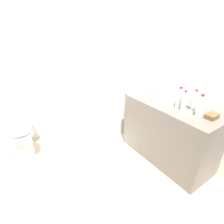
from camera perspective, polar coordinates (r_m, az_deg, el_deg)
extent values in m
plane|color=#C1AD8E|center=(2.48, -9.88, -19.69)|extent=(3.95, 3.95, 0.00)
cube|color=silver|center=(3.00, -22.83, 14.69)|extent=(3.35, 0.10, 2.51)
cube|color=silver|center=(2.73, 18.84, 14.29)|extent=(0.10, 2.86, 2.51)
cube|color=silver|center=(3.17, -6.52, -1.79)|extent=(1.45, 0.72, 0.55)
cube|color=white|center=(3.06, -6.75, 2.10)|extent=(1.19, 0.52, 0.09)
cylinder|color=#A2A2A7|center=(3.30, 1.86, 5.70)|extent=(0.09, 0.03, 0.03)
cylinder|color=#A2A2A7|center=(3.22, -8.17, 13.01)|extent=(0.21, 0.03, 0.44)
cylinder|color=#A2A2A7|center=(3.09, -16.63, 7.82)|extent=(0.32, 0.03, 0.03)
cube|color=white|center=(2.74, -5.14, -1.13)|extent=(0.22, 0.03, 0.20)
cylinder|color=white|center=(2.92, -26.78, -9.47)|extent=(0.27, 0.27, 0.39)
ellipsoid|color=white|center=(2.78, -27.34, -6.68)|extent=(0.36, 0.40, 0.14)
ellipsoid|color=white|center=(2.74, -27.71, -5.22)|extent=(0.34, 0.38, 0.02)
cube|color=white|center=(2.91, -29.08, -2.33)|extent=(0.41, 0.20, 0.29)
cylinder|color=#B9B9BE|center=(2.85, -29.73, 0.28)|extent=(0.03, 0.03, 0.01)
cube|color=#6B6056|center=(2.59, 17.54, -6.15)|extent=(0.56, 1.27, 0.85)
cylinder|color=white|center=(2.41, 16.39, 3.72)|extent=(0.30, 0.30, 0.06)
cylinder|color=#AFAFB4|center=(2.55, 19.15, 4.67)|extent=(0.02, 0.02, 0.06)
cylinder|color=#AFAFB4|center=(2.50, 18.48, 5.10)|extent=(0.11, 0.02, 0.02)
cylinder|color=#AFAFB4|center=(2.53, 20.16, 3.94)|extent=(0.03, 0.03, 0.04)
cylinder|color=#AFAFB4|center=(2.59, 18.07, 4.83)|extent=(0.03, 0.03, 0.04)
cylinder|color=silver|center=(2.16, 26.53, 1.66)|extent=(0.07, 0.07, 0.23)
cylinder|color=red|center=(2.11, 27.24, 4.81)|extent=(0.04, 0.04, 0.02)
cylinder|color=silver|center=(2.23, 22.16, 3.21)|extent=(0.06, 0.06, 0.22)
cylinder|color=red|center=(2.19, 22.71, 6.14)|extent=(0.03, 0.03, 0.02)
cylinder|color=silver|center=(2.27, 25.03, 3.19)|extent=(0.06, 0.06, 0.24)
cylinder|color=red|center=(2.22, 25.67, 6.24)|extent=(0.03, 0.03, 0.02)
cylinder|color=silver|center=(2.29, 20.83, 4.20)|extent=(0.07, 0.07, 0.24)
cylinder|color=red|center=(2.24, 21.37, 7.26)|extent=(0.04, 0.04, 0.02)
cylinder|color=white|center=(2.64, 10.01, 6.85)|extent=(0.07, 0.07, 0.09)
cylinder|color=white|center=(2.64, 11.95, 6.58)|extent=(0.08, 0.08, 0.09)
cube|color=brown|center=(2.21, 29.46, -1.17)|extent=(0.14, 0.10, 0.05)
cube|color=white|center=(2.23, 23.66, -0.01)|extent=(0.09, 0.06, 0.02)
cube|color=white|center=(2.85, -1.37, -11.79)|extent=(0.63, 0.41, 0.01)
cylinder|color=white|center=(3.02, -31.11, -12.48)|extent=(0.11, 0.11, 0.12)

